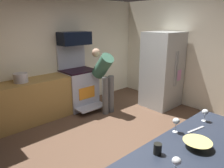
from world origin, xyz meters
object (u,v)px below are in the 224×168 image
at_px(oven_range, 79,87).
at_px(refrigerator, 162,70).
at_px(wine_glass_extra, 176,122).
at_px(wine_glass_near, 205,113).
at_px(mug_coffee, 158,149).
at_px(mixing_bowl_small, 197,144).
at_px(wine_glass_mid, 176,162).
at_px(stock_pot, 21,78).
at_px(microwave, 74,38).
at_px(person_cook, 104,76).

relative_size(oven_range, refrigerator, 0.84).
relative_size(refrigerator, wine_glass_extra, 10.85).
relative_size(oven_range, wine_glass_near, 9.77).
height_order(oven_range, mug_coffee, oven_range).
height_order(mixing_bowl_small, wine_glass_mid, wine_glass_mid).
distance_m(oven_range, stock_pot, 1.43).
bearing_deg(mixing_bowl_small, wine_glass_extra, 71.10).
xyz_separation_m(wine_glass_extra, stock_pot, (-0.54, 3.15, -0.04)).
bearing_deg(wine_glass_extra, microwave, 76.06).
xyz_separation_m(mixing_bowl_small, wine_glass_extra, (0.10, 0.30, 0.09)).
relative_size(person_cook, mixing_bowl_small, 5.33).
bearing_deg(person_cook, wine_glass_extra, -113.52).
bearing_deg(microwave, mug_coffee, -110.95).
bearing_deg(stock_pot, mixing_bowl_small, -82.71).
bearing_deg(stock_pot, wine_glass_mid, -90.56).
xyz_separation_m(oven_range, mixing_bowl_small, (-0.91, -3.44, 0.42)).
height_order(oven_range, wine_glass_extra, oven_range).
bearing_deg(microwave, wine_glass_near, -95.23).
height_order(microwave, wine_glass_extra, microwave).
relative_size(person_cook, wine_glass_mid, 9.95).
bearing_deg(mixing_bowl_small, wine_glass_near, 19.23).
height_order(oven_range, refrigerator, refrigerator).
relative_size(oven_range, mug_coffee, 14.58).
bearing_deg(stock_pot, wine_glass_extra, -80.19).
xyz_separation_m(person_cook, wine_glass_near, (-0.60, -2.61, 0.14)).
bearing_deg(mixing_bowl_small, stock_pot, 97.29).
bearing_deg(refrigerator, mixing_bowl_small, -139.25).
distance_m(person_cook, stock_pot, 1.76).
xyz_separation_m(refrigerator, mug_coffee, (-2.88, -1.96, 0.04)).
distance_m(microwave, stock_pot, 1.52).
bearing_deg(microwave, wine_glass_extra, -103.94).
height_order(microwave, stock_pot, microwave).
bearing_deg(oven_range, refrigerator, -38.72).
distance_m(oven_range, microwave, 1.18).
bearing_deg(stock_pot, mug_coffee, -88.78).
distance_m(refrigerator, mixing_bowl_small, 3.31).
height_order(refrigerator, mixing_bowl_small, refrigerator).
bearing_deg(mug_coffee, mixing_bowl_small, -27.68).
bearing_deg(wine_glass_near, refrigerator, 45.67).
xyz_separation_m(microwave, mug_coffee, (-1.28, -3.34, -0.73)).
xyz_separation_m(microwave, stock_pot, (-1.35, -0.08, -0.69)).
relative_size(mixing_bowl_small, mug_coffee, 2.61).
distance_m(refrigerator, mug_coffee, 3.48).
bearing_deg(wine_glass_mid, refrigerator, 36.65).
height_order(person_cook, mug_coffee, person_cook).
relative_size(refrigerator, person_cook, 1.25).
xyz_separation_m(oven_range, wine_glass_mid, (-1.38, -3.50, 0.50)).
relative_size(mug_coffee, stock_pot, 0.38).
xyz_separation_m(wine_glass_mid, mug_coffee, (0.10, 0.25, -0.05)).
height_order(microwave, mixing_bowl_small, microwave).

